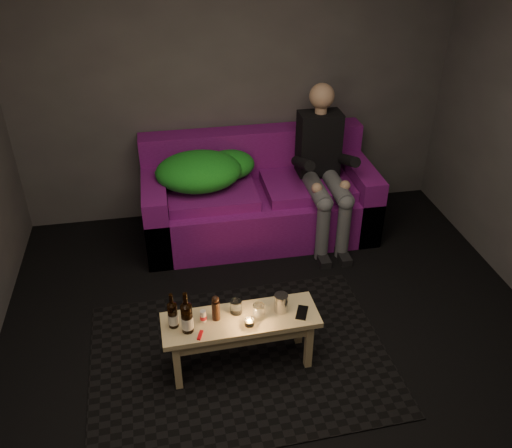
{
  "coord_description": "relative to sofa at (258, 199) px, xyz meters",
  "views": [
    {
      "loc": [
        -0.68,
        -2.46,
        2.81
      ],
      "look_at": [
        -0.02,
        1.11,
        0.51
      ],
      "focal_mm": 38.0,
      "sensor_mm": 36.0,
      "label": 1
    }
  ],
  "objects": [
    {
      "name": "floor",
      "position": [
        -0.13,
        -1.82,
        -0.32
      ],
      "size": [
        4.5,
        4.5,
        0.0
      ],
      "primitive_type": "plane",
      "color": "black",
      "rests_on": "ground"
    },
    {
      "name": "room",
      "position": [
        -0.13,
        -1.35,
        1.32
      ],
      "size": [
        4.5,
        4.5,
        4.5
      ],
      "color": "silver",
      "rests_on": "ground"
    },
    {
      "name": "rug",
      "position": [
        -0.43,
        -1.62,
        -0.32
      ],
      "size": [
        2.09,
        1.55,
        0.01
      ],
      "primitive_type": "cube",
      "rotation": [
        0.0,
        0.0,
        0.03
      ],
      "color": "black",
      "rests_on": "floor"
    },
    {
      "name": "sofa",
      "position": [
        0.0,
        0.0,
        0.0
      ],
      "size": [
        2.07,
        0.93,
        0.89
      ],
      "color": "#6C0E69",
      "rests_on": "floor"
    },
    {
      "name": "green_blanket",
      "position": [
        -0.49,
        -0.01,
        0.35
      ],
      "size": [
        0.91,
        0.62,
        0.31
      ],
      "color": "#188823",
      "rests_on": "sofa"
    },
    {
      "name": "person",
      "position": [
        0.55,
        -0.17,
        0.39
      ],
      "size": [
        0.37,
        0.86,
        1.38
      ],
      "color": "black",
      "rests_on": "sofa"
    },
    {
      "name": "coffee_table",
      "position": [
        -0.43,
        -1.67,
        0.02
      ],
      "size": [
        1.03,
        0.36,
        0.42
      ],
      "rotation": [
        0.0,
        0.0,
        0.03
      ],
      "color": "tan",
      "rests_on": "rug"
    },
    {
      "name": "beer_bottle_a",
      "position": [
        -0.86,
        -1.67,
        0.19
      ],
      "size": [
        0.07,
        0.07,
        0.26
      ],
      "color": "black",
      "rests_on": "coffee_table"
    },
    {
      "name": "beer_bottle_b",
      "position": [
        -0.77,
        -1.73,
        0.21
      ],
      "size": [
        0.08,
        0.08,
        0.3
      ],
      "color": "black",
      "rests_on": "coffee_table"
    },
    {
      "name": "salt_shaker",
      "position": [
        -0.67,
        -1.65,
        0.14
      ],
      "size": [
        0.05,
        0.05,
        0.08
      ],
      "primitive_type": "cylinder",
      "rotation": [
        0.0,
        0.0,
        -0.36
      ],
      "color": "silver",
      "rests_on": "coffee_table"
    },
    {
      "name": "pepper_mill",
      "position": [
        -0.58,
        -1.65,
        0.17
      ],
      "size": [
        0.06,
        0.06,
        0.14
      ],
      "primitive_type": "cylinder",
      "rotation": [
        0.0,
        0.0,
        -0.16
      ],
      "color": "black",
      "rests_on": "coffee_table"
    },
    {
      "name": "tumbler_back",
      "position": [
        -0.45,
        -1.61,
        0.14
      ],
      "size": [
        0.08,
        0.08,
        0.09
      ],
      "primitive_type": "cylinder",
      "rotation": [
        0.0,
        0.0,
        0.03
      ],
      "color": "white",
      "rests_on": "coffee_table"
    },
    {
      "name": "tealight",
      "position": [
        -0.38,
        -1.75,
        0.12
      ],
      "size": [
        0.06,
        0.06,
        0.05
      ],
      "color": "white",
      "rests_on": "coffee_table"
    },
    {
      "name": "tumbler_front",
      "position": [
        -0.31,
        -1.69,
        0.15
      ],
      "size": [
        0.09,
        0.09,
        0.1
      ],
      "primitive_type": "cylinder",
      "rotation": [
        0.0,
        0.0,
        0.12
      ],
      "color": "white",
      "rests_on": "coffee_table"
    },
    {
      "name": "steel_cup",
      "position": [
        -0.16,
        -1.64,
        0.16
      ],
      "size": [
        0.1,
        0.1,
        0.13
      ],
      "primitive_type": "cylinder",
      "rotation": [
        0.0,
        0.0,
        0.14
      ],
      "color": "#A8AAAF",
      "rests_on": "coffee_table"
    },
    {
      "name": "smartphone",
      "position": [
        -0.03,
        -1.7,
        0.1
      ],
      "size": [
        0.12,
        0.15,
        0.01
      ],
      "primitive_type": "cube",
      "rotation": [
        0.0,
        0.0,
        -0.4
      ],
      "color": "black",
      "rests_on": "coffee_table"
    },
    {
      "name": "red_lighter",
      "position": [
        -0.7,
        -1.79,
        0.1
      ],
      "size": [
        0.05,
        0.08,
        0.01
      ],
      "primitive_type": "cube",
      "rotation": [
        0.0,
        0.0,
        -0.35
      ],
      "color": "#B90B12",
      "rests_on": "coffee_table"
    }
  ]
}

